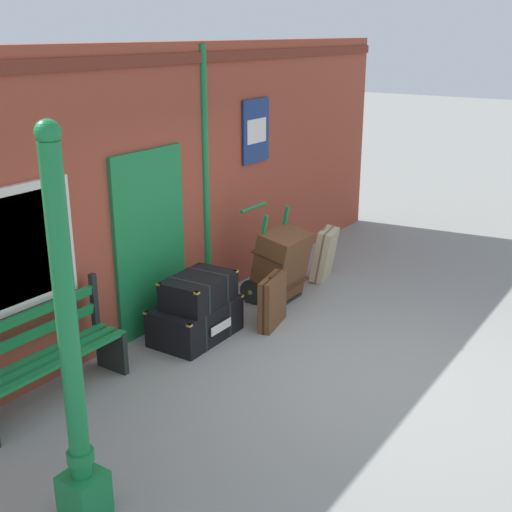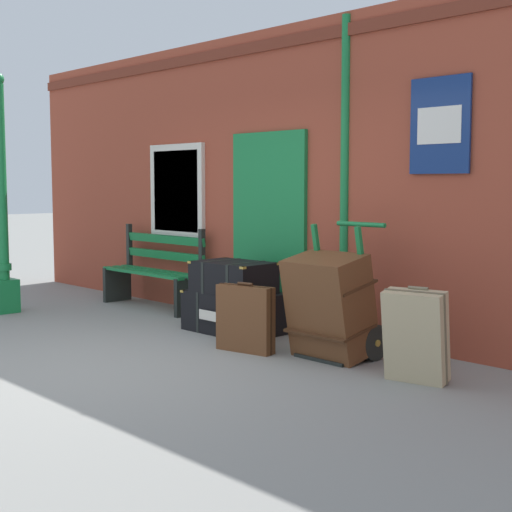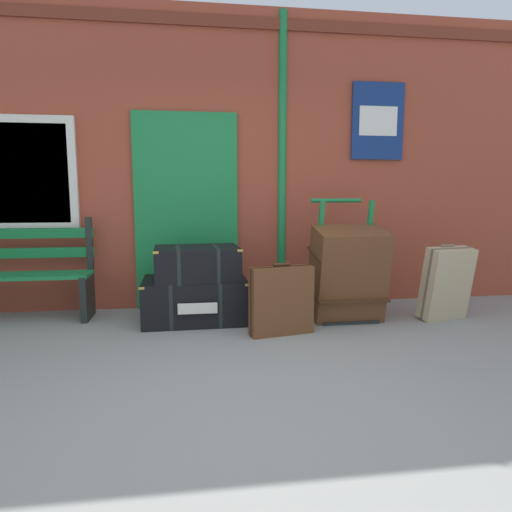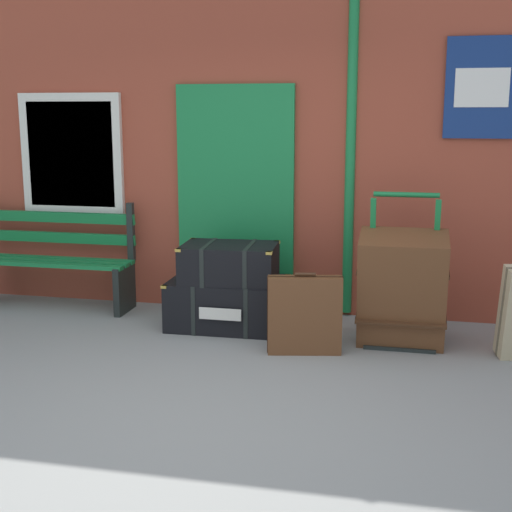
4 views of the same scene
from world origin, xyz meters
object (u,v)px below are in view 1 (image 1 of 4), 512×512
(platform_bench, at_px, (46,358))
(suitcase_cream, at_px, (325,254))
(porters_trolley, at_px, (269,277))
(large_brown_trunk, at_px, (281,265))
(suitcase_brown, at_px, (272,301))
(steamer_trunk_base, at_px, (196,320))
(lamp_post, at_px, (74,389))
(steamer_trunk_middle, at_px, (199,290))

(platform_bench, bearing_deg, suitcase_cream, -8.18)
(porters_trolley, bearing_deg, suitcase_cream, -16.32)
(large_brown_trunk, xyz_separation_m, suitcase_brown, (-0.73, -0.34, -0.17))
(steamer_trunk_base, height_order, large_brown_trunk, large_brown_trunk)
(lamp_post, height_order, suitcase_cream, lamp_post)
(lamp_post, xyz_separation_m, steamer_trunk_middle, (2.80, 1.19, -0.49))
(steamer_trunk_middle, relative_size, porters_trolley, 0.70)
(porters_trolley, distance_m, suitcase_brown, 0.89)
(platform_bench, bearing_deg, porters_trolley, -5.70)
(lamp_post, distance_m, large_brown_trunk, 4.42)
(steamer_trunk_middle, height_order, large_brown_trunk, large_brown_trunk)
(suitcase_cream, relative_size, suitcase_brown, 1.16)
(suitcase_brown, bearing_deg, lamp_post, -169.01)
(lamp_post, height_order, large_brown_trunk, lamp_post)
(lamp_post, bearing_deg, large_brown_trunk, 13.51)
(platform_bench, xyz_separation_m, suitcase_cream, (4.29, -0.62, -0.08))
(platform_bench, xyz_separation_m, porters_trolley, (3.31, -0.33, -0.17))
(platform_bench, distance_m, large_brown_trunk, 3.35)
(steamer_trunk_middle, xyz_separation_m, large_brown_trunk, (1.46, -0.17, -0.11))
(large_brown_trunk, distance_m, suitcase_brown, 0.82)
(porters_trolley, bearing_deg, steamer_trunk_base, 178.63)
(lamp_post, relative_size, porters_trolley, 2.37)
(lamp_post, xyz_separation_m, suitcase_cream, (5.24, 0.91, -0.70))
(porters_trolley, bearing_deg, steamer_trunk_middle, -179.86)
(suitcase_cream, bearing_deg, steamer_trunk_base, 172.56)
(steamer_trunk_base, relative_size, large_brown_trunk, 1.08)
(platform_bench, bearing_deg, steamer_trunk_base, -9.17)
(steamer_trunk_base, height_order, porters_trolley, porters_trolley)
(lamp_post, height_order, suitcase_brown, lamp_post)
(lamp_post, height_order, platform_bench, lamp_post)
(large_brown_trunk, bearing_deg, steamer_trunk_base, 171.95)
(platform_bench, distance_m, suitcase_cream, 4.33)
(large_brown_trunk, bearing_deg, suitcase_cream, -6.51)
(steamer_trunk_base, xyz_separation_m, suitcase_cream, (2.46, -0.32, 0.16))
(porters_trolley, distance_m, suitcase_cream, 1.02)
(steamer_trunk_middle, bearing_deg, suitcase_cream, -6.61)
(platform_bench, relative_size, porters_trolley, 1.34)
(steamer_trunk_middle, relative_size, suitcase_brown, 1.29)
(platform_bench, xyz_separation_m, suitcase_brown, (2.58, -0.84, -0.14))
(platform_bench, distance_m, steamer_trunk_base, 1.87)
(lamp_post, distance_m, steamer_trunk_base, 3.15)
(lamp_post, relative_size, steamer_trunk_base, 2.78)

